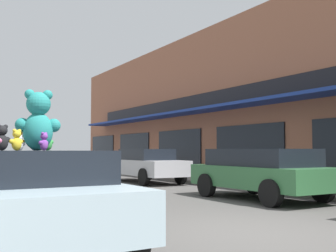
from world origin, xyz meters
TOP-DOWN VIEW (x-y plane):
  - ground_plane at (0.00, 0.00)m, footprint 260.00×260.00m
  - storefront_row at (12.08, 8.08)m, footprint 11.58×38.49m
  - plush_art_car at (-3.33, 0.53)m, footprint 1.92×4.10m
  - teddy_bear_giant at (-3.25, 0.86)m, footprint 0.67×0.44m
  - teddy_bear_green at (-2.96, 1.47)m, footprint 0.25×0.19m
  - teddy_bear_blue at (-3.23, 1.15)m, footprint 0.24×0.16m
  - teddy_bear_orange at (-3.48, 1.10)m, footprint 0.23×0.16m
  - teddy_bear_black at (-3.77, 0.65)m, footprint 0.27×0.20m
  - teddy_bear_white at (-3.51, 0.87)m, footprint 0.17×0.10m
  - teddy_bear_yellow at (-3.66, 0.21)m, footprint 0.21×0.16m
  - teddy_bear_purple at (-3.23, 0.58)m, footprint 0.18×0.17m
  - parked_car_far_center at (3.29, 3.32)m, footprint 1.99×4.21m
  - parked_car_far_right at (3.29, 10.21)m, footprint 1.81×4.53m

SIDE VIEW (x-z plane):
  - ground_plane at x=0.00m, z-range 0.00..0.00m
  - plush_art_car at x=-3.33m, z-range 0.06..1.40m
  - parked_car_far_right at x=3.29m, z-range 0.05..1.44m
  - parked_car_far_center at x=3.29m, z-range 0.08..1.46m
  - teddy_bear_white at x=-3.51m, z-range 1.33..1.56m
  - teddy_bear_purple at x=-3.23m, z-range 1.33..1.59m
  - teddy_bear_yellow at x=-3.66m, z-range 1.33..1.61m
  - teddy_bear_orange at x=-3.48m, z-range 1.33..1.64m
  - teddy_bear_blue at x=-3.23m, z-range 1.33..1.65m
  - teddy_bear_green at x=-2.96m, z-range 1.33..1.66m
  - teddy_bear_black at x=-3.77m, z-range 1.33..1.69m
  - teddy_bear_giant at x=-3.25m, z-range 1.32..2.21m
  - storefront_row at x=12.08m, z-range 0.00..7.25m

